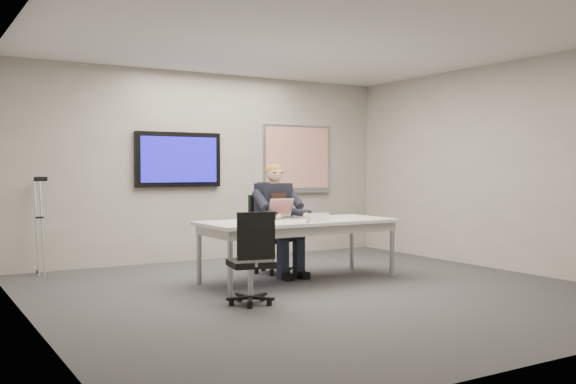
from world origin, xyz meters
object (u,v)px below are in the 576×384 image
office_chair_far (270,248)px  seated_person (281,230)px  laptop (284,214)px  conference_table (298,227)px  office_chair_near (252,276)px

office_chair_far → seated_person: (0.02, -0.26, 0.26)m
office_chair_far → laptop: office_chair_far is taller
conference_table → office_chair_far: office_chair_far is taller
seated_person → laptop: 0.30m
office_chair_near → laptop: size_ratio=2.55×
laptop → office_chair_far: bearing=81.5°
seated_person → laptop: bearing=-112.4°
laptop → seated_person: bearing=70.3°
office_chair_far → laptop: bearing=-116.6°
conference_table → office_chair_near: size_ratio=2.55×
office_chair_far → laptop: 0.66m
office_chair_far → laptop: size_ratio=2.77×
conference_table → office_chair_far: size_ratio=2.34×
conference_table → office_chair_far: (0.00, 0.71, -0.34)m
office_chair_far → office_chair_near: bearing=-146.5°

